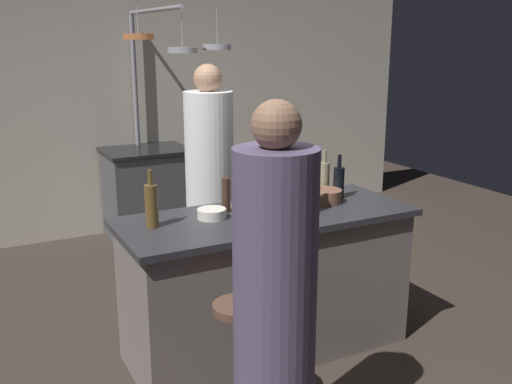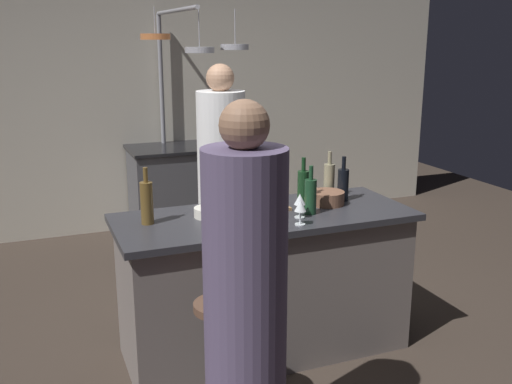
% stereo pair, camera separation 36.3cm
% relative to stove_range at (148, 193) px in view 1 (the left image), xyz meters
% --- Properties ---
extents(ground_plane, '(9.00, 9.00, 0.00)m').
position_rel_stove_range_xyz_m(ground_plane, '(0.00, -2.45, -0.45)').
color(ground_plane, '#382D26').
extents(back_wall, '(6.40, 0.16, 2.60)m').
position_rel_stove_range_xyz_m(back_wall, '(0.00, 0.40, 0.85)').
color(back_wall, beige).
rests_on(back_wall, ground_plane).
extents(kitchen_island, '(1.80, 0.72, 0.90)m').
position_rel_stove_range_xyz_m(kitchen_island, '(0.00, -2.45, 0.01)').
color(kitchen_island, slate).
rests_on(kitchen_island, ground_plane).
extents(stove_range, '(0.80, 0.64, 0.89)m').
position_rel_stove_range_xyz_m(stove_range, '(0.00, 0.00, 0.00)').
color(stove_range, '#47474C').
rests_on(stove_range, ground_plane).
extents(chef, '(0.37, 0.37, 1.74)m').
position_rel_stove_range_xyz_m(chef, '(0.08, -1.38, 0.36)').
color(chef, white).
rests_on(chef, ground_plane).
extents(bar_stool_left, '(0.28, 0.28, 0.68)m').
position_rel_stove_range_xyz_m(bar_stool_left, '(-0.49, -3.07, -0.07)').
color(bar_stool_left, '#4C4C51').
rests_on(bar_stool_left, ground_plane).
extents(guest_left, '(0.36, 0.36, 1.70)m').
position_rel_stove_range_xyz_m(guest_left, '(-0.49, -3.41, 0.34)').
color(guest_left, '#594C6B').
rests_on(guest_left, ground_plane).
extents(overhead_pot_rack, '(0.88, 1.38, 2.17)m').
position_rel_stove_range_xyz_m(overhead_pot_rack, '(0.02, -0.50, 1.21)').
color(overhead_pot_rack, gray).
rests_on(overhead_pot_rack, ground_plane).
extents(potted_plant, '(0.36, 0.36, 0.52)m').
position_rel_stove_range_xyz_m(potted_plant, '(1.63, -1.05, -0.15)').
color(potted_plant, brown).
rests_on(potted_plant, ground_plane).
extents(cutting_board, '(0.32, 0.22, 0.02)m').
position_rel_stove_range_xyz_m(cutting_board, '(0.02, -2.34, 0.46)').
color(cutting_board, '#997047').
rests_on(cutting_board, kitchen_island).
extents(pepper_mill, '(0.05, 0.05, 0.21)m').
position_rel_stove_range_xyz_m(pepper_mill, '(-0.20, -2.30, 0.56)').
color(pepper_mill, '#382319').
rests_on(pepper_mill, kitchen_island).
extents(wine_bottle_dark, '(0.07, 0.07, 0.29)m').
position_rel_stove_range_xyz_m(wine_bottle_dark, '(0.59, -2.35, 0.56)').
color(wine_bottle_dark, black).
rests_on(wine_bottle_dark, kitchen_island).
extents(wine_bottle_red, '(0.07, 0.07, 0.32)m').
position_rel_stove_range_xyz_m(wine_bottle_red, '(0.26, -2.42, 0.58)').
color(wine_bottle_red, '#143319').
rests_on(wine_bottle_red, kitchen_island).
extents(wine_bottle_green, '(0.07, 0.07, 0.30)m').
position_rel_stove_range_xyz_m(wine_bottle_green, '(0.25, -2.54, 0.57)').
color(wine_bottle_green, '#193D23').
rests_on(wine_bottle_green, kitchen_island).
extents(wine_bottle_amber, '(0.07, 0.07, 0.33)m').
position_rel_stove_range_xyz_m(wine_bottle_amber, '(-0.69, -2.38, 0.58)').
color(wine_bottle_amber, brown).
rests_on(wine_bottle_amber, kitchen_island).
extents(wine_bottle_white, '(0.07, 0.07, 0.31)m').
position_rel_stove_range_xyz_m(wine_bottle_white, '(0.54, -2.25, 0.57)').
color(wine_bottle_white, gray).
rests_on(wine_bottle_white, kitchen_island).
extents(wine_glass_near_right_guest, '(0.07, 0.07, 0.15)m').
position_rel_stove_range_xyz_m(wine_glass_near_right_guest, '(0.16, -2.59, 0.56)').
color(wine_glass_near_right_guest, silver).
rests_on(wine_glass_near_right_guest, kitchen_island).
extents(wine_glass_near_left_guest, '(0.07, 0.07, 0.15)m').
position_rel_stove_range_xyz_m(wine_glass_near_left_guest, '(0.10, -2.72, 0.56)').
color(wine_glass_near_left_guest, silver).
rests_on(wine_glass_near_left_guest, kitchen_island).
extents(mixing_bowl_ceramic, '(0.17, 0.17, 0.06)m').
position_rel_stove_range_xyz_m(mixing_bowl_ceramic, '(-0.33, -2.38, 0.48)').
color(mixing_bowl_ceramic, silver).
rests_on(mixing_bowl_ceramic, kitchen_island).
extents(mixing_bowl_wooden, '(0.22, 0.22, 0.08)m').
position_rel_stove_range_xyz_m(mixing_bowl_wooden, '(0.45, -2.40, 0.50)').
color(mixing_bowl_wooden, brown).
rests_on(mixing_bowl_wooden, kitchen_island).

